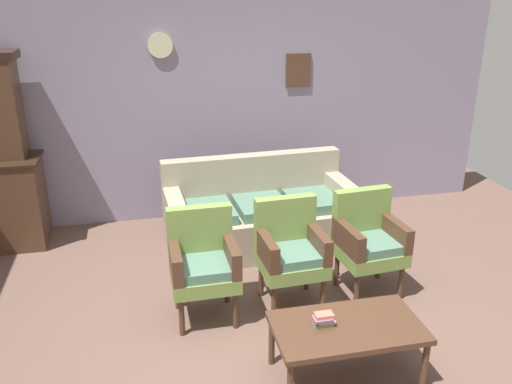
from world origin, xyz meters
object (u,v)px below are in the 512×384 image
floral_couch (259,216)px  armchair_near_cabinet (368,238)px  armchair_by_doorway (203,260)px  armchair_row_middle (290,249)px  book_stack_on_table (324,319)px  coffee_table (347,331)px

floral_couch → armchair_near_cabinet: size_ratio=2.14×
floral_couch → armchair_by_doorway: same height
armchair_by_doorway → armchair_near_cabinet: bearing=3.4°
armchair_by_doorway → armchair_row_middle: size_ratio=1.00×
floral_couch → book_stack_on_table: 2.06m
floral_couch → armchair_row_middle: same height
coffee_table → book_stack_on_table: book_stack_on_table is taller
floral_couch → book_stack_on_table: (-0.03, -2.05, 0.14)m
armchair_by_doorway → coffee_table: bearing=-48.5°
floral_couch → armchair_by_doorway: 1.35m
armchair_row_middle → armchair_by_doorway: bearing=-176.4°
armchair_row_middle → floral_couch: bearing=91.0°
armchair_near_cabinet → armchair_by_doorway: bearing=-176.6°
floral_couch → armchair_near_cabinet: (0.73, -1.05, 0.17)m
armchair_near_cabinet → armchair_row_middle: bearing=-176.8°
armchair_row_middle → book_stack_on_table: bearing=-92.6°
armchair_row_middle → coffee_table: bearing=-83.5°
armchair_by_doorway → book_stack_on_table: bearing=-53.2°
coffee_table → armchair_near_cabinet: bearing=60.3°
floral_couch → armchair_by_doorway: bearing=-122.1°
floral_couch → armchair_by_doorway: size_ratio=2.14×
armchair_near_cabinet → coffee_table: bearing=-119.7°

